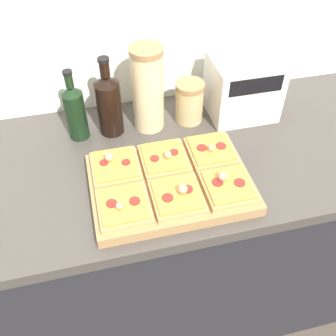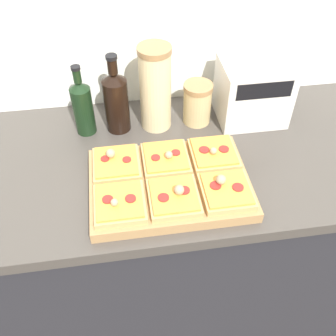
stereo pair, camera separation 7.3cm
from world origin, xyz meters
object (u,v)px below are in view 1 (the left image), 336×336
at_px(wine_bottle, 109,104).
at_px(grain_jar_short, 189,102).
at_px(olive_oil_bottle, 75,111).
at_px(grain_jar_tall, 148,89).
at_px(cutting_board, 170,184).
at_px(toaster_oven, 243,87).

distance_m(wine_bottle, grain_jar_short, 0.28).
relative_size(olive_oil_bottle, grain_jar_tall, 0.85).
bearing_deg(olive_oil_bottle, cutting_board, -51.85).
bearing_deg(wine_bottle, toaster_oven, -0.10).
xyz_separation_m(wine_bottle, grain_jar_short, (0.27, 0.00, -0.04)).
relative_size(cutting_board, wine_bottle, 1.67).
xyz_separation_m(wine_bottle, toaster_oven, (0.46, -0.00, -0.01)).
relative_size(grain_jar_tall, toaster_oven, 1.16).
bearing_deg(wine_bottle, grain_jar_short, 0.00).
relative_size(cutting_board, grain_jar_tall, 1.58).
height_order(cutting_board, grain_jar_tall, grain_jar_tall).
bearing_deg(grain_jar_tall, wine_bottle, -180.00).
height_order(olive_oil_bottle, grain_jar_tall, grain_jar_tall).
height_order(olive_oil_bottle, toaster_oven, olive_oil_bottle).
xyz_separation_m(cutting_board, olive_oil_bottle, (-0.24, 0.31, 0.08)).
bearing_deg(cutting_board, wine_bottle, 113.04).
distance_m(grain_jar_tall, toaster_oven, 0.34).
height_order(olive_oil_bottle, grain_jar_short, olive_oil_bottle).
xyz_separation_m(cutting_board, wine_bottle, (-0.13, 0.31, 0.10)).
height_order(grain_jar_tall, grain_jar_short, grain_jar_tall).
distance_m(wine_bottle, grain_jar_tall, 0.13).
height_order(cutting_board, grain_jar_short, grain_jar_short).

